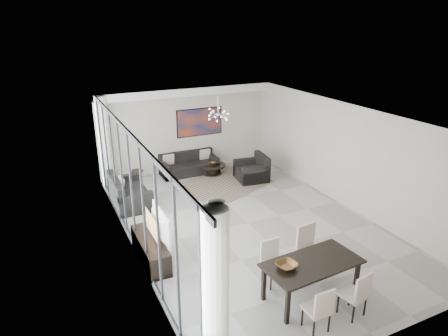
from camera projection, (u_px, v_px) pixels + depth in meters
room_shell at (265, 169)px, 10.12m from camera, size 6.00×9.00×2.90m
window_wall at (136, 191)px, 8.77m from camera, size 0.37×8.95×2.90m
soffit at (187, 92)px, 13.10m from camera, size 5.98×0.40×0.26m
painting at (200, 122)px, 13.84m from camera, size 1.68×0.04×0.98m
chandelier at (218, 114)px, 11.85m from camera, size 0.66×0.66×0.71m
rug at (223, 185)px, 12.85m from camera, size 3.30×2.94×0.01m
coffee_table at (212, 169)px, 13.70m from camera, size 0.94×0.94×0.33m
bowl_coffee at (212, 164)px, 13.63m from camera, size 0.28×0.28×0.08m
sofa_main at (189, 166)px, 13.75m from camera, size 1.96×0.80×0.71m
loveseat at (128, 195)px, 11.41m from camera, size 0.95×1.68×0.84m
armchair at (253, 171)px, 13.18m from camera, size 1.07×1.11×0.84m
side_table at (138, 175)px, 12.68m from camera, size 0.37×0.37×0.52m
tv_console at (150, 250)px, 8.76m from camera, size 0.47×1.65×0.52m
television at (156, 225)px, 8.57m from camera, size 0.16×1.18×0.68m
dining_table at (312, 266)px, 7.44m from camera, size 1.91×1.04×0.77m
dining_chair_sw at (320, 308)px, 6.64m from camera, size 0.41×0.41×0.88m
dining_chair_se at (358, 292)px, 6.98m from camera, size 0.49×0.49×0.92m
dining_chair_nw at (272, 259)px, 7.96m from camera, size 0.42×0.42×0.91m
dining_chair_ne at (309, 245)px, 8.28m from camera, size 0.53×0.53×1.04m
bowl_dining at (287, 265)px, 7.23m from camera, size 0.44×0.44×0.09m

